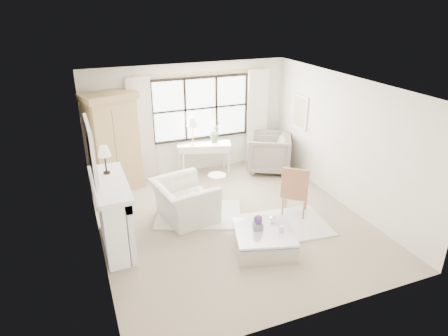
{
  "coord_description": "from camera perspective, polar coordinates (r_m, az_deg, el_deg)",
  "views": [
    {
      "loc": [
        -2.68,
        -6.33,
        4.11
      ],
      "look_at": [
        -0.1,
        0.2,
        1.09
      ],
      "focal_mm": 32.0,
      "sensor_mm": 36.0,
      "label": 1
    }
  ],
  "objects": [
    {
      "name": "french_chair",
      "position": [
        8.21,
        10.06,
        -4.66
      ],
      "size": [
        0.68,
        0.68,
        1.08
      ],
      "rotation": [
        0.0,
        0.0,
        2.46
      ],
      "color": "#B1724A",
      "rests_on": "floor"
    },
    {
      "name": "mirror_glass",
      "position": [
        6.73,
        -18.25,
        2.36
      ],
      "size": [
        0.02,
        1.0,
        0.8
      ],
      "primitive_type": "cube",
      "color": "silver",
      "rests_on": "wall_left"
    },
    {
      "name": "coffee_vase",
      "position": [
        7.26,
        6.97,
        -7.12
      ],
      "size": [
        0.19,
        0.19,
        0.15
      ],
      "primitive_type": "imported",
      "rotation": [
        0.0,
        0.0,
        -0.38
      ],
      "color": "white",
      "rests_on": "coffee_table"
    },
    {
      "name": "curtain_left",
      "position": [
        9.54,
        -11.71,
        5.26
      ],
      "size": [
        0.55,
        0.1,
        2.47
      ],
      "primitive_type": "cube",
      "color": "beige",
      "rests_on": "ground"
    },
    {
      "name": "wall_right",
      "position": [
        8.63,
        16.78,
        3.63
      ],
      "size": [
        0.0,
        5.5,
        5.5
      ],
      "primitive_type": "plane",
      "rotation": [
        1.57,
        0.0,
        -1.57
      ],
      "color": "white",
      "rests_on": "ground"
    },
    {
      "name": "art_frame",
      "position": [
        9.88,
        10.79,
        7.86
      ],
      "size": [
        0.04,
        0.62,
        0.82
      ],
      "primitive_type": "cube",
      "color": "white",
      "rests_on": "wall_right"
    },
    {
      "name": "pillar_candle",
      "position": [
        6.99,
        8.18,
        -8.63
      ],
      "size": [
        0.08,
        0.08,
        0.12
      ],
      "primitive_type": "cylinder",
      "color": "beige",
      "rests_on": "coffee_table"
    },
    {
      "name": "mantel_lamp",
      "position": [
        7.14,
        -16.75,
        2.15
      ],
      "size": [
        0.22,
        0.22,
        0.51
      ],
      "color": "black",
      "rests_on": "fireplace"
    },
    {
      "name": "window_pane",
      "position": [
        9.86,
        -3.32,
        8.51
      ],
      "size": [
        2.4,
        0.02,
        1.5
      ],
      "primitive_type": "cube",
      "color": "white",
      "rests_on": "wall_back"
    },
    {
      "name": "console_lamp",
      "position": [
        9.56,
        -4.56,
        6.49
      ],
      "size": [
        0.28,
        0.28,
        0.69
      ],
      "color": "#BC8C41",
      "rests_on": "console_table"
    },
    {
      "name": "armoire",
      "position": [
        9.22,
        -15.52,
        3.62
      ],
      "size": [
        1.28,
        1.01,
        2.24
      ],
      "rotation": [
        0.0,
        0.0,
        0.31
      ],
      "color": "tan",
      "rests_on": "floor"
    },
    {
      "name": "rug_left",
      "position": [
        8.23,
        -3.6,
        -6.59
      ],
      "size": [
        2.02,
        1.74,
        0.03
      ],
      "primitive_type": "cube",
      "rotation": [
        0.0,
        0.0,
        -0.38
      ],
      "color": "silver",
      "rests_on": "floor"
    },
    {
      "name": "ceiling",
      "position": [
        7.02,
        1.36,
        11.69
      ],
      "size": [
        5.5,
        5.5,
        0.0
      ],
      "primitive_type": "plane",
      "rotation": [
        3.14,
        0.0,
        0.0
      ],
      "color": "silver",
      "rests_on": "ground"
    },
    {
      "name": "floor",
      "position": [
        8.01,
        1.18,
        -7.59
      ],
      "size": [
        5.5,
        5.5,
        0.0
      ],
      "primitive_type": "plane",
      "color": "tan",
      "rests_on": "ground"
    },
    {
      "name": "wall_left",
      "position": [
        6.91,
        -18.24,
        -1.51
      ],
      "size": [
        0.0,
        5.5,
        5.5
      ],
      "primitive_type": "plane",
      "rotation": [
        1.57,
        0.0,
        1.57
      ],
      "color": "beige",
      "rests_on": "ground"
    },
    {
      "name": "rug_right",
      "position": [
        7.94,
        8.74,
        -8.05
      ],
      "size": [
        1.75,
        1.39,
        0.03
      ],
      "primitive_type": "cube",
      "rotation": [
        0.0,
        0.0,
        -0.12
      ],
      "color": "silver",
      "rests_on": "floor"
    },
    {
      "name": "window_frame",
      "position": [
        9.85,
        -3.3,
        8.49
      ],
      "size": [
        2.5,
        0.04,
        1.5
      ],
      "primitive_type": null,
      "color": "black",
      "rests_on": "wall_back"
    },
    {
      "name": "wall_front",
      "position": [
        5.26,
        13.1,
        -9.07
      ],
      "size": [
        5.0,
        0.0,
        5.0
      ],
      "primitive_type": "plane",
      "rotation": [
        -1.57,
        0.0,
        0.0
      ],
      "color": "white",
      "rests_on": "ground"
    },
    {
      "name": "orchid_plant",
      "position": [
        9.82,
        -1.27,
        5.24
      ],
      "size": [
        0.36,
        0.33,
        0.53
      ],
      "primitive_type": "imported",
      "rotation": [
        0.0,
        0.0,
        0.37
      ],
      "color": "#536B47",
      "rests_on": "console_table"
    },
    {
      "name": "planter_box",
      "position": [
        7.03,
        4.85,
        -8.25
      ],
      "size": [
        0.21,
        0.21,
        0.13
      ],
      "primitive_type": "cube",
      "rotation": [
        0.0,
        0.0,
        -0.3
      ],
      "color": "slate",
      "rests_on": "coffee_table"
    },
    {
      "name": "fireplace",
      "position": [
        7.22,
        -15.76,
        -6.31
      ],
      "size": [
        0.58,
        1.66,
        1.26
      ],
      "color": "white",
      "rests_on": "ground"
    },
    {
      "name": "console_table",
      "position": [
        9.95,
        -2.84,
        1.37
      ],
      "size": [
        1.37,
        0.81,
        0.8
      ],
      "rotation": [
        0.0,
        0.0,
        -0.3
      ],
      "color": "white",
      "rests_on": "floor"
    },
    {
      "name": "art_canvas",
      "position": [
        9.87,
        10.69,
        7.85
      ],
      "size": [
        0.01,
        0.52,
        0.72
      ],
      "primitive_type": "cube",
      "color": "beige",
      "rests_on": "wall_right"
    },
    {
      "name": "wingback_chair",
      "position": [
        10.16,
        6.45,
        2.18
      ],
      "size": [
        1.4,
        1.39,
        0.95
      ],
      "primitive_type": "imported",
      "rotation": [
        0.0,
        0.0,
        -2.07
      ],
      "color": "gray",
      "rests_on": "floor"
    },
    {
      "name": "side_table",
      "position": [
        8.84,
        -0.99,
        -2.02
      ],
      "size": [
        0.4,
        0.4,
        0.51
      ],
      "color": "white",
      "rests_on": "floor"
    },
    {
      "name": "curtain_right",
      "position": [
        10.44,
        4.76,
        7.22
      ],
      "size": [
        0.55,
        0.1,
        2.47
      ],
      "primitive_type": "cube",
      "color": "silver",
      "rests_on": "ground"
    },
    {
      "name": "mirror_frame",
      "position": [
        6.73,
        -18.51,
        2.32
      ],
      "size": [
        0.05,
        1.15,
        0.95
      ],
      "primitive_type": "cube",
      "color": "white",
      "rests_on": "wall_left"
    },
    {
      "name": "planter_flowers",
      "position": [
        6.96,
        4.89,
        -7.28
      ],
      "size": [
        0.15,
        0.15,
        0.15
      ],
      "primitive_type": "sphere",
      "color": "#552D71",
      "rests_on": "planter_box"
    },
    {
      "name": "club_armchair",
      "position": [
        7.96,
        -5.65,
        -4.68
      ],
      "size": [
        1.23,
        1.36,
        0.78
      ],
      "primitive_type": "imported",
      "rotation": [
        0.0,
        0.0,
        1.73
      ],
      "color": "silver",
      "rests_on": "floor"
    },
    {
      "name": "curtain_rod",
      "position": [
        9.62,
        -3.32,
        13.44
      ],
      "size": [
        3.3,
        0.04,
        0.04
      ],
      "primitive_type": "cylinder",
      "rotation": [
        0.0,
        1.57,
        0.0
      ],
      "color": "#BE9142",
      "rests_on": "wall_back"
    },
    {
      "name": "wall_back",
      "position": [
        9.86,
        -4.99,
        6.95
      ],
      "size": [
        5.0,
        0.0,
        5.0
      ],
      "primitive_type": "plane",
      "rotation": [
        1.57,
        0.0,
        0.0
      ],
      "color": "silver",
      "rests_on": "ground"
    },
    {
      "name": "coffee_table",
      "position": [
        7.13,
        5.71,
        -10.27
      ],
      "size": [
        1.24,
        1.24,
        0.38
      ],
      "rotation": [
        0.0,
        0.0,
        -0.28
      ],
      "color": "silver",
      "rests_on": "floor"
    }
  ]
}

